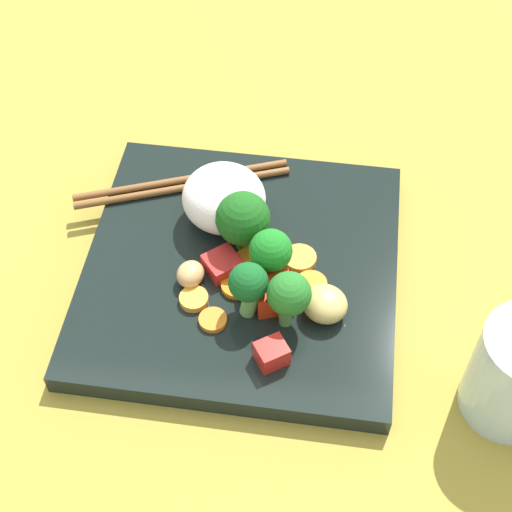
% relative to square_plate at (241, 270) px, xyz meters
% --- Properties ---
extents(ground_plane, '(1.10, 1.10, 0.02)m').
position_rel_square_plate_xyz_m(ground_plane, '(0.00, 0.00, -0.02)').
color(ground_plane, olive).
extents(square_plate, '(0.28, 0.28, 0.02)m').
position_rel_square_plate_xyz_m(square_plate, '(0.00, 0.00, 0.00)').
color(square_plate, black).
rests_on(square_plate, ground_plane).
extents(rice_mound, '(0.10, 0.10, 0.05)m').
position_rel_square_plate_xyz_m(rice_mound, '(0.05, 0.02, 0.04)').
color(rice_mound, white).
rests_on(rice_mound, square_plate).
extents(broccoli_floret_0, '(0.04, 0.04, 0.05)m').
position_rel_square_plate_xyz_m(broccoli_floret_0, '(-0.05, -0.04, 0.04)').
color(broccoli_floret_0, '#568F48').
rests_on(broccoli_floret_0, square_plate).
extents(broccoli_floret_1, '(0.03, 0.03, 0.05)m').
position_rel_square_plate_xyz_m(broccoli_floret_1, '(-0.05, -0.01, 0.04)').
color(broccoli_floret_1, '#60A751').
rests_on(broccoli_floret_1, square_plate).
extents(broccoli_floret_2, '(0.04, 0.04, 0.06)m').
position_rel_square_plate_xyz_m(broccoli_floret_2, '(-0.01, -0.03, 0.05)').
color(broccoli_floret_2, '#67A052').
rests_on(broccoli_floret_2, square_plate).
extents(broccoli_floret_3, '(0.05, 0.05, 0.06)m').
position_rel_square_plate_xyz_m(broccoli_floret_3, '(0.02, 0.00, 0.05)').
color(broccoli_floret_3, '#5B9B3B').
rests_on(broccoli_floret_3, square_plate).
extents(carrot_slice_0, '(0.04, 0.04, 0.01)m').
position_rel_square_plate_xyz_m(carrot_slice_0, '(-0.03, -0.00, 0.01)').
color(carrot_slice_0, orange).
rests_on(carrot_slice_0, square_plate).
extents(carrot_slice_1, '(0.03, 0.03, 0.01)m').
position_rel_square_plate_xyz_m(carrot_slice_1, '(-0.00, -0.01, 0.01)').
color(carrot_slice_1, orange).
rests_on(carrot_slice_1, square_plate).
extents(carrot_slice_2, '(0.03, 0.03, 0.01)m').
position_rel_square_plate_xyz_m(carrot_slice_2, '(-0.02, -0.06, 0.01)').
color(carrot_slice_2, orange).
rests_on(carrot_slice_2, square_plate).
extents(carrot_slice_3, '(0.03, 0.03, 0.01)m').
position_rel_square_plate_xyz_m(carrot_slice_3, '(-0.04, 0.03, 0.01)').
color(carrot_slice_3, gold).
rests_on(carrot_slice_3, square_plate).
extents(carrot_slice_4, '(0.03, 0.03, 0.00)m').
position_rel_square_plate_xyz_m(carrot_slice_4, '(-0.06, 0.02, 0.01)').
color(carrot_slice_4, orange).
rests_on(carrot_slice_4, square_plate).
extents(carrot_slice_5, '(0.04, 0.04, 0.01)m').
position_rel_square_plate_xyz_m(carrot_slice_5, '(0.01, -0.05, 0.01)').
color(carrot_slice_5, orange).
rests_on(carrot_slice_5, square_plate).
extents(pepper_chunk_0, '(0.04, 0.04, 0.01)m').
position_rel_square_plate_xyz_m(pepper_chunk_0, '(-0.01, 0.01, 0.02)').
color(pepper_chunk_0, red).
rests_on(pepper_chunk_0, square_plate).
extents(pepper_chunk_1, '(0.04, 0.04, 0.02)m').
position_rel_square_plate_xyz_m(pepper_chunk_1, '(-0.04, -0.03, 0.02)').
color(pepper_chunk_1, red).
rests_on(pepper_chunk_1, square_plate).
extents(pepper_chunk_2, '(0.03, 0.03, 0.02)m').
position_rel_square_plate_xyz_m(pepper_chunk_2, '(-0.09, -0.03, 0.02)').
color(pepper_chunk_2, red).
rests_on(pepper_chunk_2, square_plate).
extents(chicken_piece_0, '(0.03, 0.03, 0.02)m').
position_rel_square_plate_xyz_m(chicken_piece_0, '(-0.02, 0.04, 0.02)').
color(chicken_piece_0, tan).
rests_on(chicken_piece_0, square_plate).
extents(chicken_piece_1, '(0.05, 0.05, 0.02)m').
position_rel_square_plate_xyz_m(chicken_piece_1, '(-0.04, -0.07, 0.02)').
color(chicken_piece_1, tan).
rests_on(chicken_piece_1, square_plate).
extents(chopstick_pair, '(0.08, 0.20, 0.01)m').
position_rel_square_plate_xyz_m(chopstick_pair, '(0.08, 0.06, 0.01)').
color(chopstick_pair, brown).
rests_on(chopstick_pair, square_plate).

